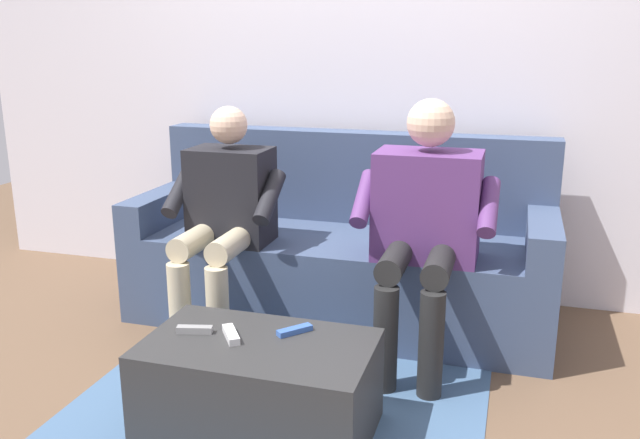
{
  "coord_description": "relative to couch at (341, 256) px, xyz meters",
  "views": [
    {
      "loc": [
        -0.81,
        2.96,
        1.36
      ],
      "look_at": [
        0.0,
        0.24,
        0.6
      ],
      "focal_mm": 37.32,
      "sensor_mm": 36.0,
      "label": 1
    }
  ],
  "objects": [
    {
      "name": "back_wall",
      "position": [
        0.0,
        -0.46,
        0.9
      ],
      "size": [
        4.72,
        0.06,
        2.42
      ],
      "primitive_type": "cube",
      "color": "silver",
      "rests_on": "ground"
    },
    {
      "name": "person_right_seated",
      "position": [
        0.46,
        0.37,
        0.3
      ],
      "size": [
        0.52,
        0.55,
        1.08
      ],
      "color": "black",
      "rests_on": "ground"
    },
    {
      "name": "floor_rug",
      "position": [
        0.0,
        0.98,
        -0.31
      ],
      "size": [
        1.56,
        1.49,
        0.01
      ],
      "primitive_type": "cube",
      "color": "#426084",
      "rests_on": "ground"
    },
    {
      "name": "couch",
      "position": [
        0.0,
        0.0,
        0.0
      ],
      "size": [
        2.05,
        0.75,
        0.91
      ],
      "color": "#3D4C6B",
      "rests_on": "ground"
    },
    {
      "name": "remote_gray",
      "position": [
        0.25,
        1.11,
        0.05
      ],
      "size": [
        0.13,
        0.06,
        0.02
      ],
      "primitive_type": "cube",
      "rotation": [
        0.0,
        0.0,
        0.24
      ],
      "color": "gray",
      "rests_on": "coffee_table"
    },
    {
      "name": "person_left_seated",
      "position": [
        -0.46,
        0.35,
        0.33
      ],
      "size": [
        0.6,
        0.61,
        1.13
      ],
      "color": "#5B3370",
      "rests_on": "ground"
    },
    {
      "name": "ground_plane",
      "position": [
        0.0,
        0.73,
        -0.31
      ],
      "size": [
        8.0,
        8.0,
        0.0
      ],
      "primitive_type": "plane",
      "color": "brown"
    },
    {
      "name": "remote_blue",
      "position": [
        -0.1,
        1.01,
        0.05
      ],
      "size": [
        0.11,
        0.12,
        0.02
      ],
      "primitive_type": "cube",
      "rotation": [
        0.0,
        0.0,
        3.99
      ],
      "color": "#3860B7",
      "rests_on": "coffee_table"
    },
    {
      "name": "remote_white",
      "position": [
        0.1,
        1.12,
        0.05
      ],
      "size": [
        0.11,
        0.14,
        0.03
      ],
      "primitive_type": "cube",
      "rotation": [
        0.0,
        0.0,
        2.18
      ],
      "color": "white",
      "rests_on": "coffee_table"
    },
    {
      "name": "coffee_table",
      "position": [
        0.0,
        1.12,
        -0.13
      ],
      "size": [
        0.8,
        0.48,
        0.35
      ],
      "color": "#2D2D2D",
      "rests_on": "ground"
    }
  ]
}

